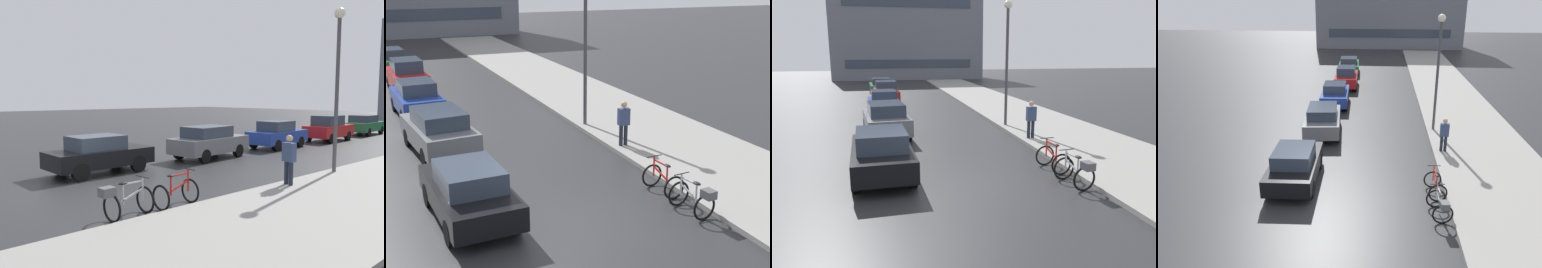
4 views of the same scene
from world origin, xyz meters
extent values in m
plane|color=#28282B|center=(0.00, 0.00, 0.00)|extent=(140.00, 140.00, 0.00)
cube|color=gray|center=(6.00, 10.00, 0.07)|extent=(4.80, 60.00, 0.14)
torus|color=black|center=(3.13, -0.14, 0.35)|extent=(0.71, 0.13, 0.70)
torus|color=black|center=(3.22, -1.15, 0.35)|extent=(0.71, 0.13, 0.70)
cube|color=#ADAFB5|center=(3.19, -0.82, 0.61)|extent=(0.04, 0.04, 0.51)
cube|color=#ADAFB5|center=(3.13, -0.21, 0.64)|extent=(0.04, 0.04, 0.58)
cube|color=#ADAFB5|center=(3.16, -0.52, 0.86)|extent=(0.10, 0.61, 0.04)
cube|color=#ADAFB5|center=(3.17, -0.54, 0.56)|extent=(0.10, 0.69, 0.25)
ellipsoid|color=black|center=(3.19, -0.82, 0.89)|extent=(0.16, 0.27, 0.07)
cylinder|color=black|center=(3.13, -0.21, 0.96)|extent=(0.50, 0.08, 0.03)
cube|color=#4C4C51|center=(3.24, -1.27, 0.76)|extent=(0.31, 0.37, 0.22)
torus|color=black|center=(3.17, 1.33, 0.35)|extent=(0.70, 0.11, 0.69)
torus|color=black|center=(3.25, 0.27, 0.35)|extent=(0.70, 0.11, 0.69)
cube|color=red|center=(3.22, 0.62, 0.60)|extent=(0.04, 0.04, 0.51)
cube|color=red|center=(3.18, 1.25, 0.65)|extent=(0.04, 0.04, 0.61)
cube|color=red|center=(3.20, 0.93, 0.86)|extent=(0.08, 0.64, 0.04)
cube|color=red|center=(3.20, 0.91, 0.55)|extent=(0.09, 0.73, 0.26)
ellipsoid|color=black|center=(3.22, 0.62, 0.88)|extent=(0.16, 0.27, 0.07)
cylinder|color=black|center=(3.18, 1.25, 0.97)|extent=(0.50, 0.06, 0.03)
cube|color=black|center=(-2.22, 1.38, 0.63)|extent=(1.97, 4.06, 0.63)
cube|color=#2D3847|center=(-2.22, 1.22, 1.21)|extent=(1.55, 2.01, 0.54)
cylinder|color=black|center=(-3.07, 2.57, 0.32)|extent=(0.25, 0.65, 0.64)
cylinder|color=black|center=(-1.50, 2.65, 0.32)|extent=(0.25, 0.65, 0.64)
cylinder|color=black|center=(-2.95, 0.11, 0.32)|extent=(0.25, 0.65, 0.64)
cylinder|color=black|center=(-1.38, 0.18, 0.32)|extent=(0.25, 0.65, 0.64)
cube|color=slate|center=(-2.03, 7.06, 0.68)|extent=(2.21, 4.20, 0.72)
cube|color=#2D3847|center=(-2.01, 6.90, 1.30)|extent=(1.70, 2.38, 0.53)
cylinder|color=black|center=(-2.95, 8.22, 0.32)|extent=(0.28, 0.66, 0.64)
cylinder|color=black|center=(-1.35, 8.38, 0.32)|extent=(0.28, 0.66, 0.64)
cylinder|color=black|center=(-2.70, 5.73, 0.32)|extent=(0.28, 0.66, 0.64)
cylinder|color=black|center=(-1.10, 5.89, 0.32)|extent=(0.28, 0.66, 0.64)
cube|color=navy|center=(-2.07, 12.57, 0.67)|extent=(1.96, 4.04, 0.69)
cube|color=#2D3847|center=(-2.06, 12.41, 1.29)|extent=(1.53, 1.96, 0.56)
cylinder|color=black|center=(-2.91, 13.75, 0.32)|extent=(0.26, 0.65, 0.64)
cylinder|color=black|center=(-1.37, 13.84, 0.32)|extent=(0.26, 0.65, 0.64)
cylinder|color=black|center=(-2.77, 11.31, 0.32)|extent=(0.26, 0.65, 0.64)
cylinder|color=black|center=(-1.23, 11.39, 0.32)|extent=(0.26, 0.65, 0.64)
cube|color=#AD1919|center=(-1.86, 18.01, 0.69)|extent=(1.90, 4.09, 0.74)
cube|color=#2D3847|center=(-1.86, 17.85, 1.39)|extent=(1.50, 2.09, 0.65)
cylinder|color=black|center=(-2.68, 19.22, 0.32)|extent=(0.25, 0.65, 0.64)
cylinder|color=black|center=(-1.16, 19.28, 0.32)|extent=(0.25, 0.65, 0.64)
cylinder|color=black|center=(-2.57, 16.73, 0.32)|extent=(0.25, 0.65, 0.64)
cylinder|color=black|center=(-1.05, 16.80, 0.32)|extent=(0.25, 0.65, 0.64)
cube|color=#1E6038|center=(-2.23, 24.07, 0.66)|extent=(2.12, 4.40, 0.68)
cube|color=#2D3847|center=(-2.22, 23.90, 1.26)|extent=(1.65, 2.19, 0.53)
cylinder|color=black|center=(-1.49, 25.45, 0.32)|extent=(0.26, 0.65, 0.64)
cylinder|color=black|center=(-1.32, 22.80, 0.32)|extent=(0.26, 0.65, 0.64)
cylinder|color=#1E2333|center=(3.96, 4.77, 0.45)|extent=(0.14, 0.14, 0.90)
cylinder|color=#1E2333|center=(4.14, 4.76, 0.45)|extent=(0.14, 0.14, 0.90)
cube|color=navy|center=(4.05, 4.77, 1.20)|extent=(0.41, 0.27, 0.61)
sphere|color=tan|center=(4.05, 4.77, 1.64)|extent=(0.22, 0.22, 0.22)
cylinder|color=#424247|center=(3.96, 7.87, 2.92)|extent=(0.14, 0.14, 5.84)
cube|color=#333D4C|center=(1.65, 41.68, 2.21)|extent=(16.74, 0.06, 1.10)
camera|label=1|loc=(10.92, -5.37, 2.97)|focal=35.00mm
camera|label=2|loc=(-4.70, -11.28, 6.10)|focal=50.00mm
camera|label=3|loc=(-2.11, -10.03, 3.79)|focal=35.00mm
camera|label=4|loc=(1.19, -11.87, 7.01)|focal=35.00mm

